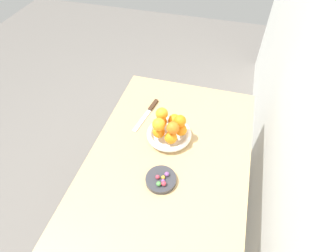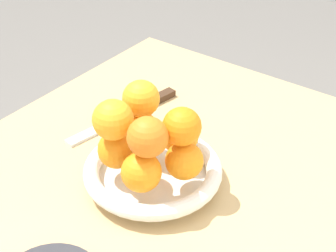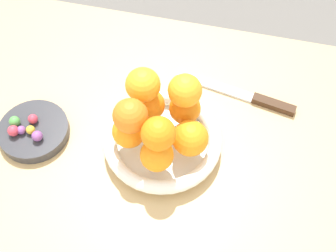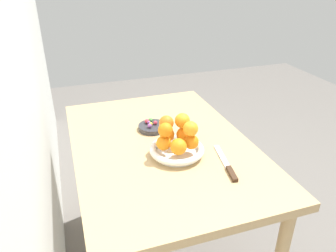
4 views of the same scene
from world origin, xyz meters
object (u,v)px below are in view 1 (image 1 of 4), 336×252
(orange_6, at_px, (159,124))
(orange_4, at_px, (171,138))
(candy_ball_3, at_px, (163,181))
(candy_ball_2, at_px, (158,177))
(orange_5, at_px, (173,128))
(candy_dish, at_px, (161,180))
(orange_1, at_px, (174,120))
(orange_7, at_px, (180,121))
(candy_ball_1, at_px, (164,184))
(orange_0, at_px, (181,130))
(candy_ball_5, at_px, (158,184))
(dining_table, at_px, (169,166))
(fruit_bowl, at_px, (169,135))
(candy_ball_0, at_px, (163,177))
(knife, at_px, (148,112))
(orange_3, at_px, (159,132))
(orange_8, at_px, (162,114))
(orange_2, at_px, (161,122))
(candy_ball_4, at_px, (167,174))

(orange_6, bearing_deg, orange_4, 78.54)
(candy_ball_3, bearing_deg, candy_ball_2, -112.84)
(orange_4, xyz_separation_m, orange_5, (-0.01, 0.01, 0.06))
(candy_dish, relative_size, orange_1, 2.08)
(orange_7, xyz_separation_m, candy_ball_1, (0.29, -0.00, -0.10))
(candy_dish, xyz_separation_m, candy_ball_2, (0.00, -0.01, 0.02))
(candy_dish, xyz_separation_m, orange_0, (-0.26, 0.03, 0.06))
(candy_ball_5, bearing_deg, orange_5, 179.24)
(orange_7, height_order, candy_ball_1, orange_7)
(orange_1, distance_m, candy_ball_1, 0.34)
(candy_dish, height_order, orange_0, orange_0)
(dining_table, distance_m, fruit_bowl, 0.16)
(orange_6, distance_m, candy_ball_2, 0.24)
(candy_ball_0, height_order, knife, candy_ball_0)
(candy_ball_5, bearing_deg, candy_ball_2, -161.19)
(orange_4, distance_m, candy_ball_1, 0.23)
(orange_1, bearing_deg, candy_ball_3, 5.38)
(orange_3, xyz_separation_m, candy_ball_5, (0.25, 0.07, -0.04))
(orange_7, bearing_deg, orange_8, -103.87)
(fruit_bowl, distance_m, orange_0, 0.08)
(orange_6, relative_size, candy_ball_3, 3.72)
(orange_8, bearing_deg, orange_2, -99.32)
(orange_7, bearing_deg, orange_4, -24.13)
(orange_3, distance_m, candy_ball_4, 0.22)
(fruit_bowl, relative_size, orange_1, 3.42)
(candy_ball_0, bearing_deg, orange_0, 175.72)
(orange_5, bearing_deg, candy_ball_3, 3.79)
(orange_0, relative_size, candy_ball_1, 2.75)
(orange_8, xyz_separation_m, candy_ball_0, (0.28, 0.08, -0.10))
(candy_ball_3, bearing_deg, candy_ball_4, 169.59)
(candy_dish, bearing_deg, orange_3, -161.65)
(orange_8, bearing_deg, candy_ball_4, 19.96)
(orange_2, bearing_deg, orange_3, 6.83)
(candy_ball_1, bearing_deg, orange_0, 178.33)
(candy_dish, distance_m, orange_6, 0.25)
(orange_5, distance_m, orange_7, 0.06)
(orange_8, distance_m, candy_ball_1, 0.34)
(candy_ball_5, bearing_deg, fruit_bowl, -174.88)
(orange_5, xyz_separation_m, candy_ball_5, (0.24, -0.00, -0.10))
(orange_2, xyz_separation_m, candy_ball_3, (0.30, 0.09, -0.04))
(orange_8, distance_m, candy_ball_4, 0.30)
(candy_dish, xyz_separation_m, candy_ball_1, (0.03, 0.02, 0.02))
(orange_0, height_order, orange_1, orange_1)
(orange_7, height_order, orange_8, orange_8)
(candy_ball_5, bearing_deg, orange_4, -179.32)
(orange_7, bearing_deg, orange_2, -103.63)
(candy_ball_0, bearing_deg, orange_8, -163.33)
(orange_5, bearing_deg, candy_ball_4, 6.55)
(orange_2, height_order, candy_ball_2, orange_2)
(orange_5, bearing_deg, candy_ball_1, 5.13)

